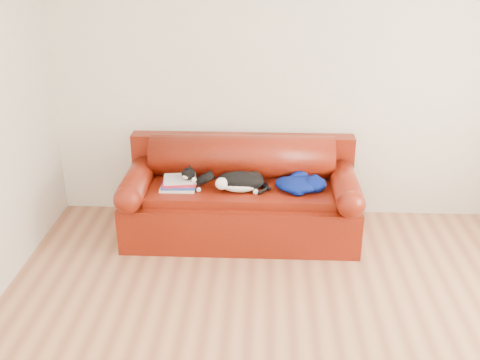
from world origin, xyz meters
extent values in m
plane|color=brown|center=(0.00, 0.00, 0.00)|extent=(4.50, 4.50, 0.00)
cube|color=beige|center=(0.00, 2.00, 1.30)|extent=(4.50, 0.02, 2.60)
cube|color=#410207|center=(-0.43, 1.50, 0.21)|extent=(2.10, 0.90, 0.42)
cube|color=#410207|center=(-0.43, 1.45, 0.45)|extent=(1.66, 0.62, 0.10)
cylinder|color=black|center=(-1.36, 1.17, 0.03)|extent=(0.06, 0.06, 0.05)
cylinder|color=black|center=(0.50, 1.17, 0.03)|extent=(0.06, 0.06, 0.05)
cylinder|color=black|center=(-1.36, 1.83, 0.03)|extent=(0.06, 0.06, 0.05)
cylinder|color=black|center=(0.50, 1.83, 0.03)|extent=(0.06, 0.06, 0.05)
cube|color=#410207|center=(-0.43, 1.86, 0.42)|extent=(2.10, 0.18, 0.85)
cylinder|color=#410207|center=(-0.43, 1.75, 0.68)|extent=(1.70, 0.40, 0.40)
cylinder|color=#410207|center=(-1.36, 1.50, 0.54)|extent=(0.24, 0.88, 0.24)
sphere|color=#410207|center=(-1.36, 1.06, 0.54)|extent=(0.24, 0.24, 0.24)
cylinder|color=#410207|center=(0.50, 1.50, 0.54)|extent=(0.24, 0.88, 0.24)
sphere|color=#410207|center=(0.50, 1.06, 0.54)|extent=(0.24, 0.24, 0.24)
cube|color=silver|center=(-0.98, 1.40, 0.51)|extent=(0.31, 0.24, 0.02)
cube|color=white|center=(-0.98, 1.40, 0.51)|extent=(0.30, 0.23, 0.02)
cube|color=#1C3F9C|center=(-0.98, 1.40, 0.54)|extent=(0.31, 0.24, 0.02)
cube|color=white|center=(-0.98, 1.40, 0.54)|extent=(0.30, 0.23, 0.02)
cube|color=#B7142D|center=(-0.98, 1.40, 0.56)|extent=(0.31, 0.25, 0.02)
cube|color=white|center=(-0.98, 1.40, 0.56)|extent=(0.30, 0.24, 0.02)
cube|color=#B6B7BC|center=(-0.98, 1.40, 0.59)|extent=(0.31, 0.26, 0.02)
cube|color=white|center=(-0.98, 1.40, 0.59)|extent=(0.30, 0.24, 0.02)
ellipsoid|color=black|center=(-0.43, 1.38, 0.59)|extent=(0.46, 0.33, 0.17)
ellipsoid|color=white|center=(-0.44, 1.33, 0.55)|extent=(0.32, 0.20, 0.11)
ellipsoid|color=white|center=(-0.59, 1.31, 0.59)|extent=(0.14, 0.13, 0.11)
ellipsoid|color=black|center=(-0.31, 1.42, 0.57)|extent=(0.21, 0.21, 0.15)
ellipsoid|color=black|center=(-0.70, 1.31, 0.64)|extent=(0.15, 0.14, 0.11)
ellipsoid|color=white|center=(-0.72, 1.27, 0.63)|extent=(0.07, 0.06, 0.04)
sphere|color=#BF7272|center=(-0.73, 1.27, 0.63)|extent=(0.01, 0.01, 0.01)
cone|color=black|center=(-0.68, 1.28, 0.69)|extent=(0.06, 0.05, 0.05)
cone|color=black|center=(-0.69, 1.34, 0.69)|extent=(0.06, 0.05, 0.05)
cylinder|color=black|center=(-0.22, 1.42, 0.53)|extent=(0.12, 0.13, 0.04)
sphere|color=white|center=(-0.62, 1.28, 0.52)|extent=(0.04, 0.04, 0.04)
sphere|color=white|center=(-0.29, 1.31, 0.52)|extent=(0.04, 0.04, 0.04)
ellipsoid|color=#020D47|center=(0.09, 1.41, 0.56)|extent=(0.42, 0.39, 0.12)
ellipsoid|color=#020D47|center=(0.22, 1.40, 0.57)|extent=(0.26, 0.23, 0.14)
ellipsoid|color=#020D47|center=(-0.01, 1.45, 0.54)|extent=(0.27, 0.29, 0.09)
ellipsoid|color=#020D47|center=(0.10, 1.52, 0.57)|extent=(0.21, 0.18, 0.14)
ellipsoid|color=#020D47|center=(0.07, 1.32, 0.54)|extent=(0.17, 0.18, 0.09)
ellipsoid|color=silver|center=(0.16, 1.36, 0.58)|extent=(0.17, 0.09, 0.04)
camera|label=1|loc=(-0.22, -3.13, 2.57)|focal=42.00mm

